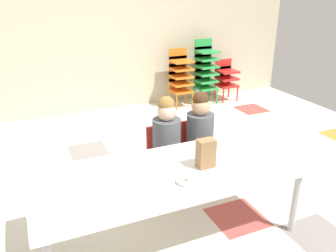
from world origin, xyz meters
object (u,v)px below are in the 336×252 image
Objects in this scene: kid_chair_orange_stack at (180,75)px; paper_plate_near_edge at (184,183)px; seated_child_middle_seat at (200,129)px; paper_bag_brown at (206,153)px; donut_powdered_on_plate at (184,181)px; kid_chair_green_stack at (205,68)px; seated_child_near_camera at (166,135)px; kid_chair_red_stack at (226,77)px; craft_table at (170,176)px.

paper_plate_near_edge is (-1.41, -3.03, 0.05)m from kid_chair_orange_stack.
paper_bag_brown is (-0.32, -0.68, 0.12)m from seated_child_middle_seat.
kid_chair_green_stack is at bearing 58.32° from donut_powdered_on_plate.
seated_child_near_camera is at bearing -118.42° from kid_chair_orange_stack.
seated_child_near_camera is at bearing -132.99° from kid_chair_red_stack.
seated_child_middle_seat is at bearing -127.76° from kid_chair_red_stack.
paper_bag_brown is 0.31m from donut_powdered_on_plate.
kid_chair_green_stack reaches higher than seated_child_middle_seat.
seated_child_near_camera is 0.86m from paper_plate_near_edge.
paper_plate_near_edge is (-0.57, -0.83, 0.01)m from seated_child_middle_seat.
paper_plate_near_edge reaches higher than craft_table.
donut_powdered_on_plate reaches higher than craft_table.
seated_child_near_camera is at bearing 180.00° from seated_child_middle_seat.
seated_child_near_camera is 7.89× the size of donut_powdered_on_plate.
kid_chair_red_stack is 3.09× the size of paper_bag_brown.
kid_chair_orange_stack is 3.34m from paper_plate_near_edge.
kid_chair_orange_stack is 3.10m from paper_bag_brown.
paper_plate_near_edge is at bearing -121.68° from kid_chair_green_stack.
kid_chair_red_stack is at bearing 52.24° from seated_child_middle_seat.
craft_table is 2.16× the size of seated_child_near_camera.
seated_child_middle_seat is at bearing 47.10° from craft_table.
paper_bag_brown is (-1.62, -2.87, 0.09)m from kid_chair_green_stack.
craft_table is 2.15× the size of kid_chair_orange_stack.
kid_chair_red_stack is at bearing 53.11° from donut_powdered_on_plate.
kid_chair_green_stack is (1.64, 2.19, 0.02)m from seated_child_near_camera.
craft_table is 3.41m from kid_chair_green_stack.
paper_plate_near_edge is at bearing -115.03° from kid_chair_orange_stack.
paper_bag_brown reaches higher than paper_plate_near_edge.
seated_child_middle_seat is at bearing 0.00° from seated_child_near_camera.
seated_child_near_camera is at bearing -126.80° from kid_chair_green_stack.
kid_chair_orange_stack is 0.88× the size of kid_chair_green_stack.
kid_chair_green_stack reaches higher than kid_chair_orange_stack.
donut_powdered_on_plate is at bearing -121.68° from kid_chair_green_stack.
donut_powdered_on_plate is (-0.25, -0.16, -0.09)m from paper_bag_brown.
craft_table is 3.65m from kid_chair_red_stack.
kid_chair_green_stack is at bearing 179.86° from kid_chair_red_stack.
craft_table is at bearing 171.76° from paper_bag_brown.
donut_powdered_on_plate is at bearing -148.41° from paper_bag_brown.
kid_chair_red_stack reaches higher than paper_plate_near_edge.
paper_bag_brown is at bearing 31.59° from donut_powdered_on_plate.
kid_chair_green_stack reaches higher than paper_bag_brown.
kid_chair_orange_stack is (1.19, 2.19, -0.04)m from seated_child_near_camera.
craft_table is 3.18m from kid_chair_orange_stack.
paper_bag_brown is at bearing -112.01° from kid_chair_orange_stack.
kid_chair_red_stack is (2.29, 2.83, -0.13)m from craft_table.
kid_chair_orange_stack reaches higher than donut_powdered_on_plate.
seated_child_near_camera and seated_child_middle_seat have the same top height.
kid_chair_green_stack reaches higher than kid_chair_red_stack.
kid_chair_orange_stack is at bearing 64.97° from paper_plate_near_edge.
craft_table is 0.69m from seated_child_near_camera.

